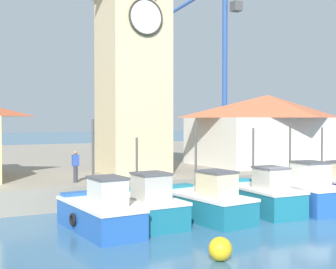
# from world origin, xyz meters

# --- Properties ---
(ground_plane) EXTENTS (300.00, 300.00, 0.00)m
(ground_plane) POSITION_xyz_m (0.00, 0.00, 0.00)
(ground_plane) COLOR #386689
(quay_wharf) EXTENTS (120.00, 40.00, 1.16)m
(quay_wharf) POSITION_xyz_m (0.00, 26.49, 0.58)
(quay_wharf) COLOR gray
(quay_wharf) RESTS_ON ground
(fishing_boat_far_left) EXTENTS (2.23, 4.86, 4.36)m
(fishing_boat_far_left) POSITION_xyz_m (-7.52, 2.11, 0.74)
(fishing_boat_far_left) COLOR #2356A8
(fishing_boat_far_left) RESTS_ON ground
(fishing_boat_left_outer) EXTENTS (2.37, 4.46, 3.58)m
(fishing_boat_left_outer) POSITION_xyz_m (-5.49, 2.50, 0.74)
(fishing_boat_left_outer) COLOR #196B7F
(fishing_boat_left_outer) RESTS_ON ground
(fishing_boat_left_inner) EXTENTS (2.55, 5.06, 4.25)m
(fishing_boat_left_inner) POSITION_xyz_m (-2.72, 2.09, 0.74)
(fishing_boat_left_inner) COLOR #196B7F
(fishing_boat_left_inner) RESTS_ON ground
(fishing_boat_mid_left) EXTENTS (2.13, 4.61, 3.95)m
(fishing_boat_mid_left) POSITION_xyz_m (0.38, 2.17, 0.77)
(fishing_boat_mid_left) COLOR #196B7F
(fishing_boat_mid_left) RESTS_ON ground
(fishing_boat_center) EXTENTS (2.45, 5.33, 4.02)m
(fishing_boat_center) POSITION_xyz_m (2.67, 2.11, 0.81)
(fishing_boat_center) COLOR #2356A8
(fishing_boat_center) RESTS_ON ground
(fishing_boat_mid_right) EXTENTS (2.45, 5.03, 3.93)m
(fishing_boat_mid_right) POSITION_xyz_m (5.40, 2.60, 0.79)
(fishing_boat_mid_right) COLOR navy
(fishing_boat_mid_right) RESTS_ON ground
(clock_tower) EXTENTS (4.08, 4.08, 15.20)m
(clock_tower) POSITION_xyz_m (-2.46, 10.69, 8.30)
(clock_tower) COLOR beige
(clock_tower) RESTS_ON quay_wharf
(warehouse_right) EXTENTS (10.73, 7.07, 4.99)m
(warehouse_right) POSITION_xyz_m (8.66, 11.78, 3.71)
(warehouse_right) COLOR silver
(warehouse_right) RESTS_ON quay_wharf
(port_crane_near) EXTENTS (5.03, 7.88, 18.28)m
(port_crane_near) POSITION_xyz_m (15.09, 27.07, 8.17)
(port_crane_near) COLOR navy
(port_crane_near) RESTS_ON quay_wharf
(mooring_buoy) EXTENTS (0.74, 0.74, 0.74)m
(mooring_buoy) POSITION_xyz_m (-5.49, -3.23, 0.37)
(mooring_buoy) COLOR gold
(mooring_buoy) RESTS_ON ground
(dock_worker_near_tower) EXTENTS (0.34, 0.22, 1.62)m
(dock_worker_near_tower) POSITION_xyz_m (-6.77, 7.98, 2.00)
(dock_worker_near_tower) COLOR #33333D
(dock_worker_near_tower) RESTS_ON quay_wharf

